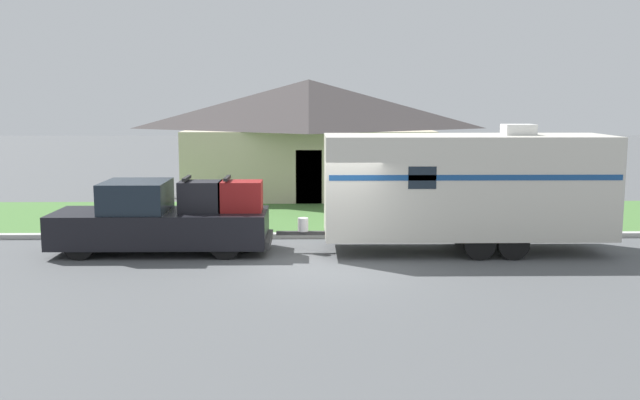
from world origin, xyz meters
The scene contains 7 objects.
ground_plane centered at (0.00, 0.00, 0.00)m, with size 120.00×120.00×0.00m, color #515456.
curb_strip centered at (0.00, 3.75, 0.07)m, with size 80.00×0.30×0.14m.
lawn_strip centered at (0.00, 7.40, 0.01)m, with size 80.00×7.00×0.03m.
house_across_street centered at (-0.59, 13.42, 2.51)m, with size 10.70×6.69×4.84m.
pickup_truck centered at (-4.45, 1.86, 0.88)m, with size 5.74×2.00×2.03m.
travel_trailer centered at (3.59, 1.86, 1.78)m, with size 8.78×2.33×3.40m.
mailbox centered at (7.47, 4.67, 0.98)m, with size 0.48×0.20×1.27m.
Camera 1 is at (-0.57, -16.82, 4.11)m, focal length 40.00 mm.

